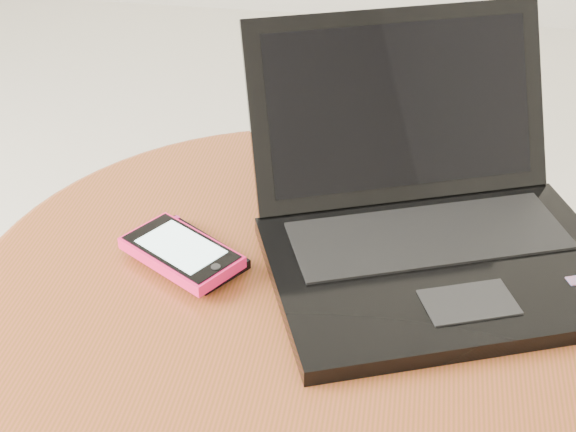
# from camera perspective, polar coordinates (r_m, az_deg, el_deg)

# --- Properties ---
(table) EXTENTS (0.65, 0.65, 0.52)m
(table) POSITION_cam_1_polar(r_m,az_deg,el_deg) (0.87, 0.80, -10.47)
(table) COLOR #582A1B
(table) RESTS_ON ground
(laptop) EXTENTS (0.42, 0.41, 0.20)m
(laptop) POSITION_cam_1_polar(r_m,az_deg,el_deg) (0.83, 9.71, -0.23)
(laptop) COLOR black
(laptop) RESTS_ON table
(phone_black) EXTENTS (0.13, 0.11, 0.01)m
(phone_black) POSITION_cam_1_polar(r_m,az_deg,el_deg) (0.83, -6.77, -2.53)
(phone_black) COLOR black
(phone_black) RESTS_ON table
(phone_pink) EXTENTS (0.13, 0.11, 0.01)m
(phone_pink) POSITION_cam_1_polar(r_m,az_deg,el_deg) (0.81, -7.32, -2.46)
(phone_pink) COLOR #FA175C
(phone_pink) RESTS_ON phone_black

